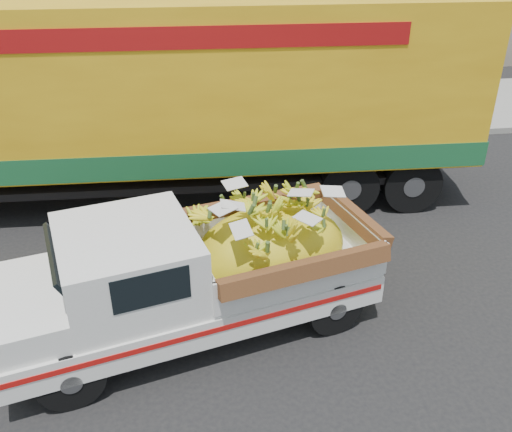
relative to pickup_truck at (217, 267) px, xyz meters
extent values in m
plane|color=black|center=(0.19, 0.20, -0.93)|extent=(100.00, 100.00, 0.00)
cube|color=gray|center=(0.19, 6.42, -0.85)|extent=(60.00, 0.25, 0.15)
cube|color=gray|center=(0.19, 8.52, -0.86)|extent=(60.00, 4.00, 0.14)
cylinder|color=black|center=(-1.81, -1.25, -0.53)|extent=(0.83, 0.42, 0.79)
cylinder|color=black|center=(-2.19, 0.23, -0.53)|extent=(0.83, 0.42, 0.79)
cylinder|color=black|center=(1.53, -0.40, -0.53)|extent=(0.83, 0.42, 0.79)
cylinder|color=black|center=(1.15, 1.08, -0.53)|extent=(0.83, 0.42, 0.79)
cube|color=silver|center=(-0.38, -0.10, -0.35)|extent=(5.20, 2.94, 0.41)
cube|color=#A50F0C|center=(-0.16, -0.96, -0.28)|extent=(4.67, 1.20, 0.07)
cube|color=silver|center=(-2.33, -0.59, 0.05)|extent=(1.27, 1.84, 0.38)
cube|color=silver|center=(-1.11, -0.28, 0.33)|extent=(1.99, 2.05, 0.94)
cube|color=black|center=(-0.80, -1.09, 0.51)|extent=(0.87, 0.23, 0.44)
cube|color=silver|center=(0.84, 0.21, 0.12)|extent=(2.77, 2.32, 0.53)
ellipsoid|color=yellow|center=(0.74, 0.19, 0.01)|extent=(2.46, 1.92, 1.34)
cylinder|color=black|center=(3.85, 2.79, -0.38)|extent=(1.11, 0.36, 1.10)
cylinder|color=black|center=(3.93, 4.79, -0.38)|extent=(1.11, 0.36, 1.10)
cylinder|color=black|center=(2.65, 2.84, -0.38)|extent=(1.11, 0.36, 1.10)
cylinder|color=black|center=(2.73, 4.84, -0.38)|extent=(1.11, 0.36, 1.10)
cube|color=black|center=(-0.81, 3.97, -0.15)|extent=(12.03, 1.46, 0.36)
cube|color=gold|center=(-0.81, 3.97, 1.45)|extent=(11.85, 2.95, 2.84)
cube|color=#17522A|center=(-0.81, 3.97, 0.28)|extent=(11.91, 2.97, 0.45)
cube|color=maroon|center=(-0.86, 2.71, 2.42)|extent=(8.39, 0.34, 0.35)
camera|label=1|loc=(-0.36, -6.30, 4.31)|focal=40.00mm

